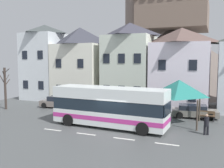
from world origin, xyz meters
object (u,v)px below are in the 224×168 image
Objects in this scene: townhouse_00 at (45,62)px; townhouse_02 at (130,64)px; townhouse_03 at (181,68)px; parked_car_01 at (58,102)px; transit_bus at (109,107)px; hilltop_castle at (173,54)px; public_bench at (207,116)px; bus_shelter at (179,88)px; parked_car_00 at (194,111)px; townhouse_01 at (80,64)px; pedestrian_01 at (167,116)px; bare_tree_00 at (5,87)px; pedestrian_00 at (206,124)px.

townhouse_00 is 1.04× the size of townhouse_02.
parked_car_01 is (-13.06, -5.74, -3.94)m from townhouse_03.
transit_bus is (14.48, -10.87, -3.57)m from townhouse_00.
hilltop_castle is 28.18m from public_bench.
bus_shelter is at bearing 34.73° from transit_bus.
parked_car_01 reaches higher than parked_car_00.
townhouse_00 is 2.73× the size of bus_shelter.
townhouse_01 is at bearing 155.47° from parked_car_00.
pedestrian_01 is 4.63m from public_bench.
transit_bus is 2.54× the size of bus_shelter.
pedestrian_01 is (13.26, -9.07, -3.97)m from townhouse_01.
pedestrian_01 is at bearing -34.36° from townhouse_01.
bare_tree_00 reaches higher than transit_bus.
townhouse_02 is (12.56, 0.20, -0.18)m from townhouse_00.
parked_car_01 reaches higher than public_bench.
townhouse_00 is 1.14× the size of townhouse_03.
townhouse_00 is 12.56m from townhouse_02.
bare_tree_00 is at bearing 177.74° from pedestrian_01.
townhouse_00 reaches higher than public_bench.
bare_tree_00 is at bearing -172.37° from public_bench.
parked_car_00 is at bearing -17.22° from townhouse_01.
bus_shelter is at bearing -80.12° from hilltop_castle.
townhouse_03 is 5.88× the size of pedestrian_00.
transit_bus is at bearing -36.89° from townhouse_00.
hilltop_castle is at bearing 103.25° from pedestrian_00.
bus_shelter is (19.61, -7.66, -2.13)m from townhouse_00.
townhouse_01 is at bearing 161.18° from public_bench.
townhouse_02 is 11.74m from transit_bus.
townhouse_01 is at bearing 147.91° from pedestrian_00.
hilltop_castle is 7.58× the size of bare_tree_00.
parked_car_01 is (-15.02, -0.71, 0.05)m from parked_car_00.
public_bench is at bearing -14.22° from townhouse_00.
townhouse_00 is 23.06m from public_bench.
hilltop_castle is at bearing 55.13° from townhouse_00.
townhouse_01 is 6.85m from parked_car_01.
pedestrian_00 is (21.98, -10.25, -4.37)m from townhouse_00.
townhouse_03 is 2.40× the size of bus_shelter.
townhouse_02 is 2.27× the size of parked_car_00.
townhouse_02 is 6.44× the size of pedestrian_00.
townhouse_00 is at bearing 165.78° from public_bench.
bus_shelter is 4.03m from parked_car_00.
townhouse_03 is at bearing 1.30° from townhouse_02.
townhouse_03 is 1.97× the size of bare_tree_00.
public_bench is (9.31, -5.74, -4.57)m from townhouse_02.
townhouse_00 is 5.67m from townhouse_01.
parked_car_01 is at bearing -89.66° from townhouse_01.
public_bench is (7.39, 5.33, -1.19)m from transit_bus.
bus_shelter is 14.31m from parked_car_01.
pedestrian_00 reaches higher than public_bench.
bus_shelter is 4.06m from public_bench.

